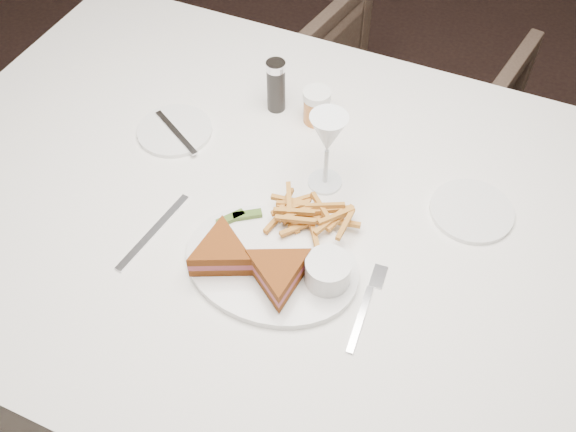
{
  "coord_description": "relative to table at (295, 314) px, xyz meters",
  "views": [
    {
      "loc": [
        0.03,
        -0.99,
        1.7
      ],
      "look_at": [
        -0.2,
        -0.29,
        0.8
      ],
      "focal_mm": 40.0,
      "sensor_mm": 36.0,
      "label": 1
    }
  ],
  "objects": [
    {
      "name": "chair_far",
      "position": [
        0.07,
        0.85,
        -0.06
      ],
      "size": [
        0.75,
        0.72,
        0.64
      ],
      "primitive_type": "imported",
      "rotation": [
        0.0,
        0.0,
        2.88
      ],
      "color": "#47362B",
      "rests_on": "ground"
    },
    {
      "name": "ground",
      "position": [
        0.2,
        0.24,
        -0.38
      ],
      "size": [
        5.0,
        5.0,
        0.0
      ],
      "primitive_type": "plane",
      "color": "black",
      "rests_on": "ground"
    },
    {
      "name": "table",
      "position": [
        0.0,
        0.0,
        0.0
      ],
      "size": [
        1.71,
        1.23,
        0.75
      ],
      "primitive_type": "cube",
      "rotation": [
        0.0,
        0.0,
        -0.1
      ],
      "color": "white",
      "rests_on": "ground"
    },
    {
      "name": "table_setting",
      "position": [
        0.0,
        -0.04,
        0.41
      ],
      "size": [
        0.8,
        0.65,
        0.18
      ],
      "color": "white",
      "rests_on": "table"
    }
  ]
}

